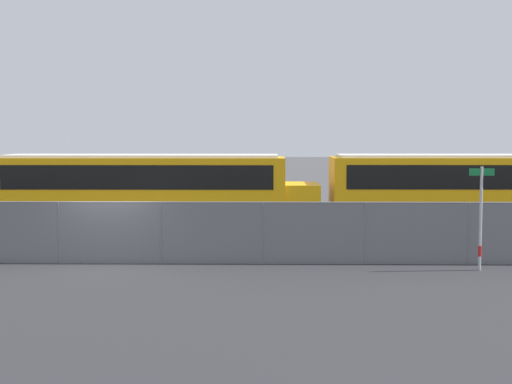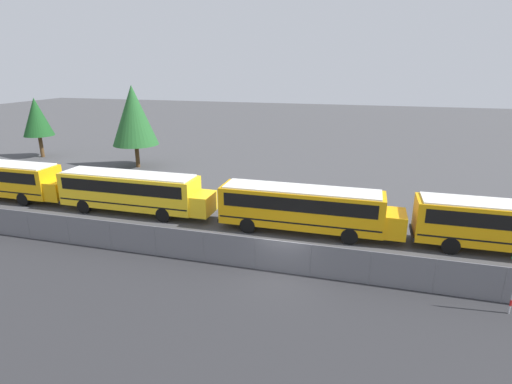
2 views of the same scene
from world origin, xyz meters
name	(u,v)px [view 1 (image 1 of 2)]	position (x,y,z in m)	size (l,w,h in m)	color
ground_plane	(110,264)	(0.00, 0.00, 0.00)	(200.00, 200.00, 0.00)	#424244
road_strip	(49,315)	(0.00, -6.00, 0.00)	(109.50, 12.00, 0.01)	#2B2B2D
fence	(110,232)	(0.00, 0.00, 0.95)	(75.57, 0.07, 1.85)	#9EA0A5
school_bus_2	(149,187)	(0.24, 5.75, 1.84)	(12.06, 2.46, 3.07)	orange
school_bus_3	(480,187)	(12.69, 5.99, 1.84)	(12.06, 2.46, 3.07)	orange
street_sign	(481,216)	(10.65, -0.90, 1.55)	(0.70, 0.09, 2.93)	#B7B7BC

